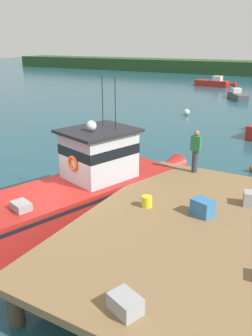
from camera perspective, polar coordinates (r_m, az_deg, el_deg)
name	(u,v)px	position (r m, az deg, el deg)	size (l,w,h in m)	color
ground_plane	(60,222)	(12.60, -10.72, -8.56)	(200.00, 200.00, 0.00)	#1E4C5B
dock	(194,229)	(9.96, 10.89, -9.68)	(6.00, 9.00, 1.20)	#4C3D2D
main_fishing_boat	(86,186)	(12.73, -6.51, -2.98)	(4.85, 9.89, 4.80)	red
crate_single_far	(203,208)	(10.36, 12.32, -6.28)	(0.60, 0.44, 0.48)	#3370B2
crate_single_by_cleat	(125,304)	(6.94, -0.11, -21.14)	(0.60, 0.44, 0.34)	#9E9EA3
bait_bucket	(147,201)	(10.67, 3.40, -5.43)	(0.32, 0.32, 0.34)	yellow
deckhand_by_the_boat	(196,150)	(13.48, 11.21, 2.82)	(0.36, 0.22, 1.63)	#383842
moored_boat_near_channel	(214,83)	(51.37, 14.14, 13.23)	(5.67, 1.61, 1.43)	red
moored_boat_far_left	(237,95)	(40.67, 17.52, 11.16)	(3.10, 4.22, 1.13)	#4C4C51
mooring_buoy_channel_marker	(187,112)	(30.63, 9.81, 8.93)	(0.52, 0.52, 0.52)	silver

